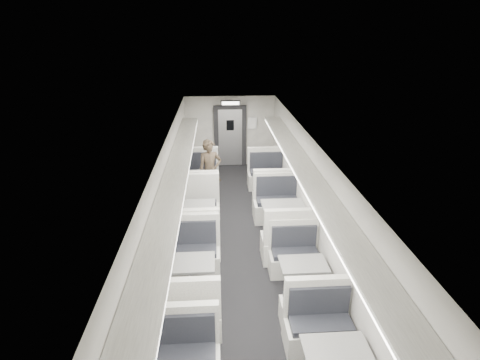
{
  "coord_description": "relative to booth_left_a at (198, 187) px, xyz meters",
  "views": [
    {
      "loc": [
        -0.46,
        -6.43,
        4.54
      ],
      "look_at": [
        0.07,
        1.86,
        1.11
      ],
      "focal_mm": 28.0,
      "sensor_mm": 36.0,
      "label": 1
    }
  ],
  "objects": [
    {
      "name": "room",
      "position": [
        1.0,
        -3.1,
        0.79
      ],
      "size": [
        3.24,
        12.24,
        2.64
      ],
      "color": "black",
      "rests_on": "ground"
    },
    {
      "name": "booth_left_a",
      "position": [
        0.0,
        0.0,
        0.0
      ],
      "size": [
        1.14,
        2.31,
        1.23
      ],
      "color": "silver",
      "rests_on": "room"
    },
    {
      "name": "booth_left_b",
      "position": [
        0.0,
        -1.88,
        -0.01
      ],
      "size": [
        1.11,
        2.26,
        1.21
      ],
      "color": "silver",
      "rests_on": "room"
    },
    {
      "name": "booth_left_c",
      "position": [
        0.0,
        -4.06,
        -0.02
      ],
      "size": [
        1.08,
        2.2,
        1.18
      ],
      "color": "silver",
      "rests_on": "room"
    },
    {
      "name": "booth_right_a",
      "position": [
        2.0,
        0.01,
        -0.01
      ],
      "size": [
        1.11,
        2.24,
        1.2
      ],
      "color": "silver",
      "rests_on": "room"
    },
    {
      "name": "booth_right_b",
      "position": [
        2.0,
        -2.07,
        0.01
      ],
      "size": [
        1.16,
        2.36,
        1.26
      ],
      "color": "silver",
      "rests_on": "room"
    },
    {
      "name": "booth_right_c",
      "position": [
        2.0,
        -4.13,
        -0.05
      ],
      "size": [
        0.99,
        2.01,
        1.08
      ],
      "color": "silver",
      "rests_on": "room"
    },
    {
      "name": "passenger",
      "position": [
        0.33,
        -0.01,
        0.47
      ],
      "size": [
        0.73,
        0.57,
        1.76
      ],
      "primitive_type": "imported",
      "rotation": [
        0.0,
        0.0,
        0.26
      ],
      "color": "black",
      "rests_on": "room"
    },
    {
      "name": "window_a",
      "position": [
        -0.49,
        0.3,
        0.94
      ],
      "size": [
        0.02,
        1.18,
        0.84
      ],
      "primitive_type": "cube",
      "color": "black",
      "rests_on": "room"
    },
    {
      "name": "window_b",
      "position": [
        -0.49,
        -1.9,
        0.94
      ],
      "size": [
        0.02,
        1.18,
        0.84
      ],
      "primitive_type": "cube",
      "color": "black",
      "rests_on": "room"
    },
    {
      "name": "window_c",
      "position": [
        -0.49,
        -4.1,
        0.94
      ],
      "size": [
        0.02,
        1.18,
        0.84
      ],
      "primitive_type": "cube",
      "color": "black",
      "rests_on": "room"
    },
    {
      "name": "window_d",
      "position": [
        -0.49,
        -6.3,
        0.94
      ],
      "size": [
        0.02,
        1.18,
        0.84
      ],
      "primitive_type": "cube",
      "color": "black",
      "rests_on": "room"
    },
    {
      "name": "luggage_rack_left",
      "position": [
        -0.24,
        -3.4,
        1.5
      ],
      "size": [
        0.46,
        10.4,
        0.09
      ],
      "color": "silver",
      "rests_on": "room"
    },
    {
      "name": "luggage_rack_right",
      "position": [
        2.24,
        -3.4,
        1.5
      ],
      "size": [
        0.46,
        10.4,
        0.09
      ],
      "color": "silver",
      "rests_on": "room"
    },
    {
      "name": "vestibule_door",
      "position": [
        1.0,
        2.83,
        0.63
      ],
      "size": [
        1.1,
        0.13,
        2.1
      ],
      "color": "black",
      "rests_on": "room"
    },
    {
      "name": "exit_sign",
      "position": [
        1.0,
        2.34,
        1.87
      ],
      "size": [
        0.62,
        0.12,
        0.16
      ],
      "color": "black",
      "rests_on": "room"
    },
    {
      "name": "wall_notice",
      "position": [
        1.75,
        2.82,
        1.09
      ],
      "size": [
        0.32,
        0.02,
        0.4
      ],
      "primitive_type": "cube",
      "color": "white",
      "rests_on": "room"
    }
  ]
}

